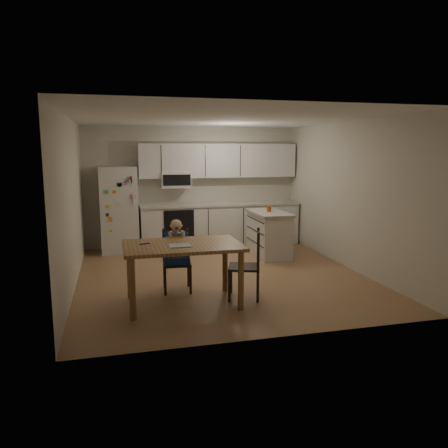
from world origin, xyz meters
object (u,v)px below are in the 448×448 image
red_cup (269,209)px  chair_booster (176,248)px  kitchen_island (269,234)px  refrigerator (119,210)px  chair_side (251,260)px  dining_table (183,252)px

red_cup → chair_booster: bearing=-140.2°
red_cup → chair_booster: chair_booster is taller
kitchen_island → red_cup: size_ratio=10.90×
refrigerator → chair_booster: refrigerator is taller
refrigerator → red_cup: bearing=-20.9°
chair_booster → chair_side: bearing=-27.7°
refrigerator → chair_side: (1.69, -3.34, -0.31)m
chair_side → dining_table: bearing=-70.2°
kitchen_island → chair_side: chair_side is taller
dining_table → chair_side: 0.95m
refrigerator → red_cup: (2.77, -1.06, 0.06)m
kitchen_island → chair_side: (-1.09, -2.27, 0.10)m
refrigerator → chair_side: 3.75m
refrigerator → chair_side: size_ratio=1.79×
red_cup → chair_side: 2.55m
red_cup → chair_booster: size_ratio=0.10×
red_cup → chair_side: bearing=-115.5°
dining_table → chair_side: size_ratio=1.60×
refrigerator → dining_table: size_ratio=1.12×
red_cup → dining_table: 3.07m
refrigerator → chair_booster: bearing=-74.7°
refrigerator → dining_table: (0.75, -3.36, -0.15)m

